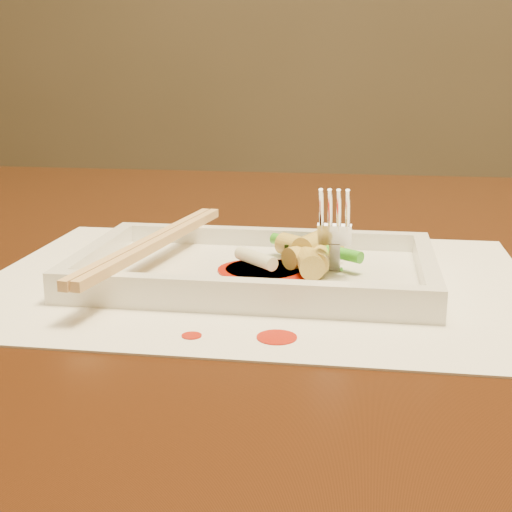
# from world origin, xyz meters

# --- Properties ---
(table) EXTENTS (1.40, 0.90, 0.75)m
(table) POSITION_xyz_m (0.00, 0.00, 0.65)
(table) COLOR black
(table) RESTS_ON ground
(placemat) EXTENTS (0.40, 0.30, 0.00)m
(placemat) POSITION_xyz_m (-0.08, -0.11, 0.75)
(placemat) COLOR white
(placemat) RESTS_ON table
(sauce_splatter_a) EXTENTS (0.02, 0.02, 0.00)m
(sauce_splatter_a) POSITION_xyz_m (-0.05, -0.22, 0.75)
(sauce_splatter_a) COLOR #B61505
(sauce_splatter_a) RESTS_ON placemat
(sauce_splatter_b) EXTENTS (0.01, 0.01, 0.00)m
(sauce_splatter_b) POSITION_xyz_m (-0.10, -0.23, 0.75)
(sauce_splatter_b) COLOR #B61505
(sauce_splatter_b) RESTS_ON placemat
(plate_base) EXTENTS (0.26, 0.16, 0.01)m
(plate_base) POSITION_xyz_m (-0.08, -0.11, 0.76)
(plate_base) COLOR white
(plate_base) RESTS_ON placemat
(plate_rim_far) EXTENTS (0.26, 0.01, 0.01)m
(plate_rim_far) POSITION_xyz_m (-0.08, -0.03, 0.77)
(plate_rim_far) COLOR white
(plate_rim_far) RESTS_ON plate_base
(plate_rim_near) EXTENTS (0.26, 0.01, 0.01)m
(plate_rim_near) POSITION_xyz_m (-0.08, -0.18, 0.77)
(plate_rim_near) COLOR white
(plate_rim_near) RESTS_ON plate_base
(plate_rim_left) EXTENTS (0.01, 0.14, 0.01)m
(plate_rim_left) POSITION_xyz_m (-0.20, -0.11, 0.77)
(plate_rim_left) COLOR white
(plate_rim_left) RESTS_ON plate_base
(plate_rim_right) EXTENTS (0.01, 0.14, 0.01)m
(plate_rim_right) POSITION_xyz_m (0.05, -0.11, 0.77)
(plate_rim_right) COLOR white
(plate_rim_right) RESTS_ON plate_base
(veg_piece) EXTENTS (0.04, 0.03, 0.01)m
(veg_piece) POSITION_xyz_m (-0.04, -0.07, 0.77)
(veg_piece) COLOR black
(veg_piece) RESTS_ON plate_base
(scallion_white) EXTENTS (0.04, 0.04, 0.01)m
(scallion_white) POSITION_xyz_m (-0.08, -0.12, 0.77)
(scallion_white) COLOR #EAEACC
(scallion_white) RESTS_ON plate_base
(scallion_green) EXTENTS (0.07, 0.06, 0.01)m
(scallion_green) POSITION_xyz_m (-0.04, -0.09, 0.77)
(scallion_green) COLOR #2C9B19
(scallion_green) RESTS_ON plate_base
(chopstick_a) EXTENTS (0.04, 0.23, 0.01)m
(chopstick_a) POSITION_xyz_m (-0.16, -0.11, 0.78)
(chopstick_a) COLOR tan
(chopstick_a) RESTS_ON plate_rim_near
(chopstick_b) EXTENTS (0.04, 0.23, 0.01)m
(chopstick_b) POSITION_xyz_m (-0.15, -0.11, 0.78)
(chopstick_b) COLOR tan
(chopstick_b) RESTS_ON plate_rim_near
(fork) EXTENTS (0.09, 0.10, 0.14)m
(fork) POSITION_xyz_m (-0.01, -0.09, 0.83)
(fork) COLOR silver
(fork) RESTS_ON plate_base
(sauce_blob_0) EXTENTS (0.05, 0.05, 0.00)m
(sauce_blob_0) POSITION_xyz_m (-0.08, -0.11, 0.76)
(sauce_blob_0) COLOR #B61505
(sauce_blob_0) RESTS_ON plate_base
(sauce_blob_1) EXTENTS (0.06, 0.06, 0.00)m
(sauce_blob_1) POSITION_xyz_m (-0.06, -0.11, 0.76)
(sauce_blob_1) COLOR #B61505
(sauce_blob_1) RESTS_ON plate_base
(sauce_blob_2) EXTENTS (0.06, 0.06, 0.00)m
(sauce_blob_2) POSITION_xyz_m (-0.07, -0.11, 0.76)
(sauce_blob_2) COLOR #B61505
(sauce_blob_2) RESTS_ON plate_base
(rice_cake_0) EXTENTS (0.05, 0.04, 0.02)m
(rice_cake_0) POSITION_xyz_m (-0.05, -0.08, 0.77)
(rice_cake_0) COLOR #DAC966
(rice_cake_0) RESTS_ON plate_base
(rice_cake_1) EXTENTS (0.03, 0.05, 0.02)m
(rice_cake_1) POSITION_xyz_m (-0.04, -0.11, 0.77)
(rice_cake_1) COLOR #DAC966
(rice_cake_1) RESTS_ON plate_base
(rice_cake_2) EXTENTS (0.04, 0.05, 0.02)m
(rice_cake_2) POSITION_xyz_m (-0.04, -0.08, 0.78)
(rice_cake_2) COLOR #DAC966
(rice_cake_2) RESTS_ON plate_base
(rice_cake_3) EXTENTS (0.05, 0.05, 0.02)m
(rice_cake_3) POSITION_xyz_m (-0.04, -0.09, 0.77)
(rice_cake_3) COLOR #DAC966
(rice_cake_3) RESTS_ON plate_base
(rice_cake_4) EXTENTS (0.02, 0.05, 0.02)m
(rice_cake_4) POSITION_xyz_m (-0.03, -0.10, 0.77)
(rice_cake_4) COLOR #DAC966
(rice_cake_4) RESTS_ON plate_base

